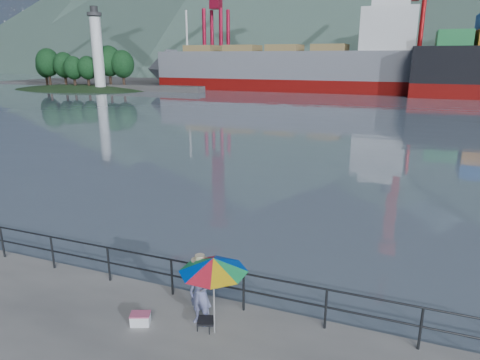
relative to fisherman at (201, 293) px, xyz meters
name	(u,v)px	position (x,y,z in m)	size (l,w,h in m)	color
harbor_water	(389,78)	(-2.27, 129.15, -0.80)	(500.00, 280.00, 0.00)	slate
far_dock	(430,86)	(7.73, 92.15, -0.80)	(200.00, 40.00, 0.40)	#514F4C
guardrail	(139,270)	(-2.27, 0.85, -0.28)	(22.00, 0.06, 1.03)	#2D3033
lighthouse_islet	(80,87)	(-57.24, 61.15, -0.54)	(48.00, 26.40, 19.20)	#263F1E
fisherman	(201,293)	(0.00, 0.00, 0.00)	(0.58, 0.38, 1.60)	navy
beach_umbrella	(213,265)	(0.44, -0.23, 0.90)	(2.02, 2.02, 1.86)	white
folding_stool	(206,324)	(0.20, -0.18, -0.67)	(0.48, 0.48, 0.25)	black
cooler_bag	(140,319)	(-1.30, -0.57, -0.68)	(0.44, 0.29, 0.25)	silver
fishing_rod	(217,295)	(-0.15, 1.24, -0.80)	(0.02, 0.02, 2.29)	black
bulk_carrier	(302,67)	(-15.35, 73.60, 3.30)	(52.80, 9.14, 14.50)	#690907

